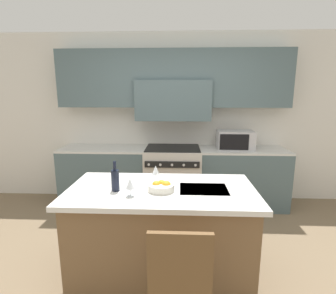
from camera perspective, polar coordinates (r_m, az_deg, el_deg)
name	(u,v)px	position (r m, az deg, el deg)	size (l,w,h in m)	color
ground_plane	(167,282)	(2.82, -0.18, -27.24)	(10.00, 10.00, 0.00)	#7A664C
back_cabinetry	(173,104)	(4.24, 1.18, 9.41)	(10.00, 0.46, 2.70)	silver
back_counter	(173,177)	(4.19, 1.03, -6.44)	(3.51, 0.62, 0.92)	#4C6066
range_stove	(173,176)	(4.17, 1.02, -6.41)	(0.86, 0.70, 0.94)	beige
microwave	(235,140)	(4.13, 14.38, 1.51)	(0.54, 0.37, 0.28)	#B7B7BC
kitchen_island	(162,232)	(2.66, -1.36, -17.95)	(1.74, 0.91, 0.90)	brown
island_chair	(180,283)	(1.95, 2.57, -27.44)	(0.42, 0.40, 0.96)	brown
wine_bottle	(115,180)	(2.43, -11.42, -6.98)	(0.07, 0.07, 0.28)	black
wine_glass_near	(130,184)	(2.27, -8.26, -8.02)	(0.08, 0.08, 0.16)	white
wine_glass_far	(156,171)	(2.62, -2.70, -5.18)	(0.08, 0.08, 0.16)	white
fruit_bowl	(161,187)	(2.40, -1.43, -8.63)	(0.24, 0.24, 0.10)	silver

